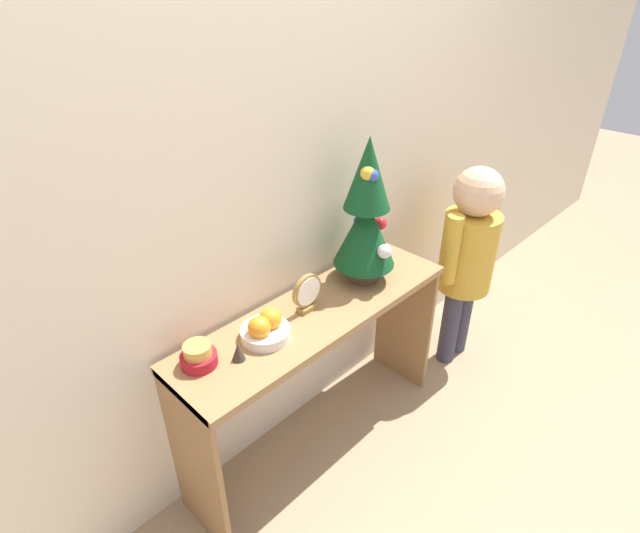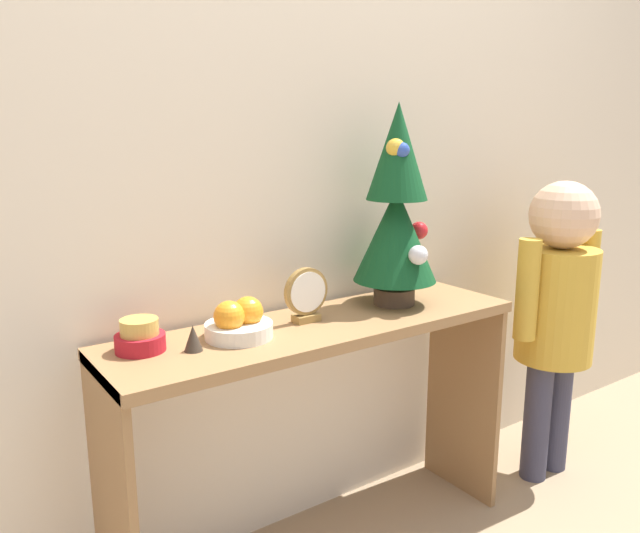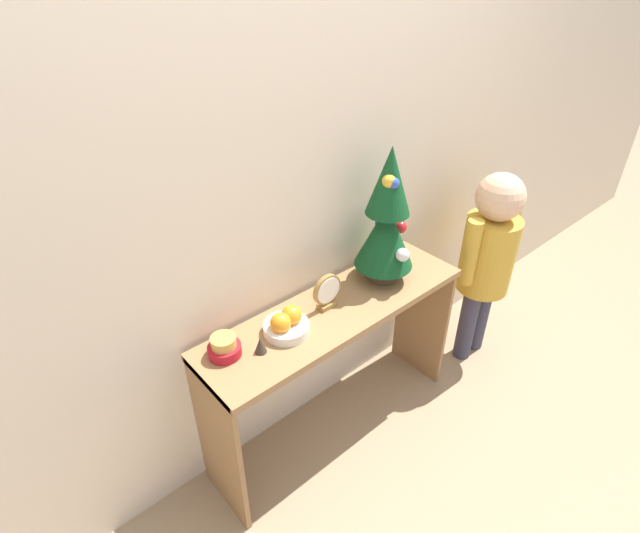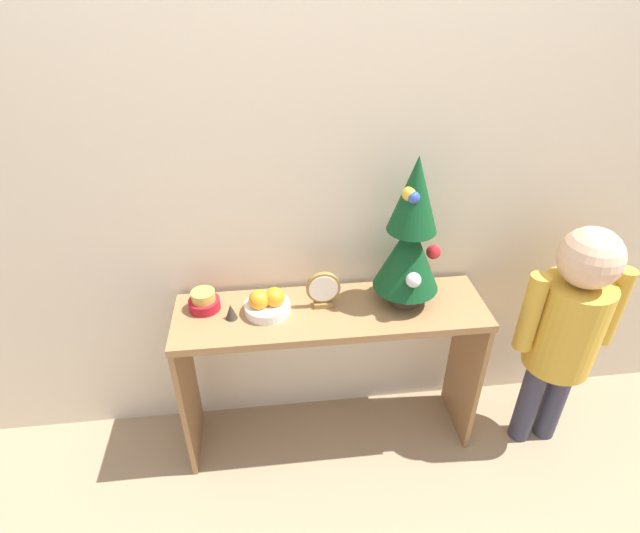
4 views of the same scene
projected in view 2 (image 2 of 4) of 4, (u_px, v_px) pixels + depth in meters
name	position (u px, v px, depth m)	size (l,w,h in m)	color
back_wall	(277.00, 111.00, 1.72)	(7.00, 0.05, 2.50)	beige
console_table	(321.00, 376.00, 1.71)	(1.18, 0.33, 0.69)	olive
mini_tree	(397.00, 209.00, 1.79)	(0.24, 0.25, 0.58)	#4C3828
fruit_bowl	(239.00, 323.00, 1.54)	(0.17, 0.17, 0.10)	silver
singing_bowl	(140.00, 337.00, 1.45)	(0.12, 0.12, 0.08)	#AD1923
desk_clock	(306.00, 295.00, 1.67)	(0.13, 0.04, 0.15)	olive
figurine	(193.00, 338.00, 1.45)	(0.04, 0.04, 0.06)	#382D23
child_figure	(557.00, 299.00, 2.10)	(0.40, 0.26, 1.04)	#38384C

